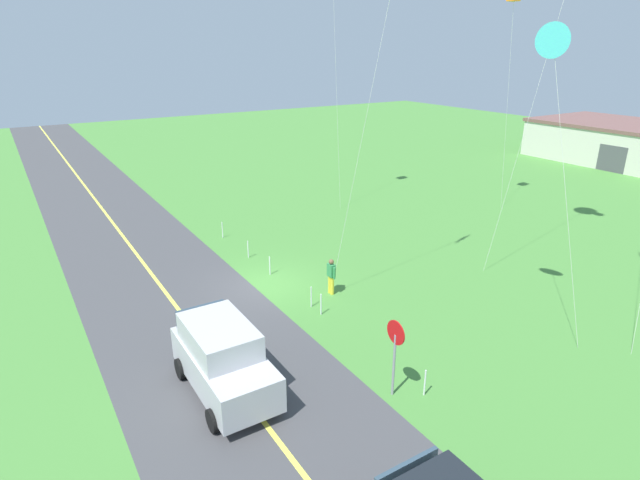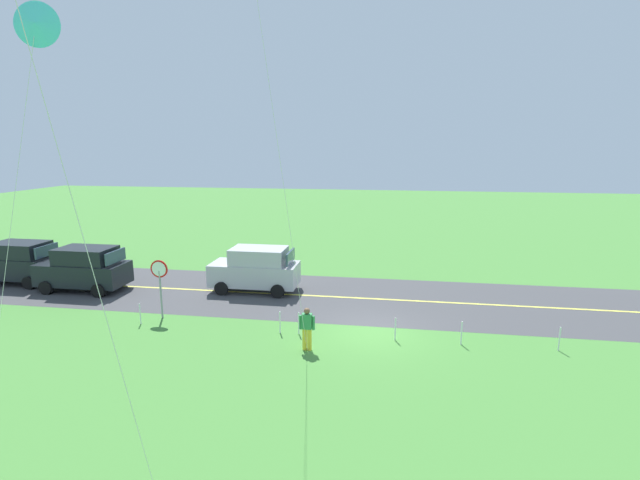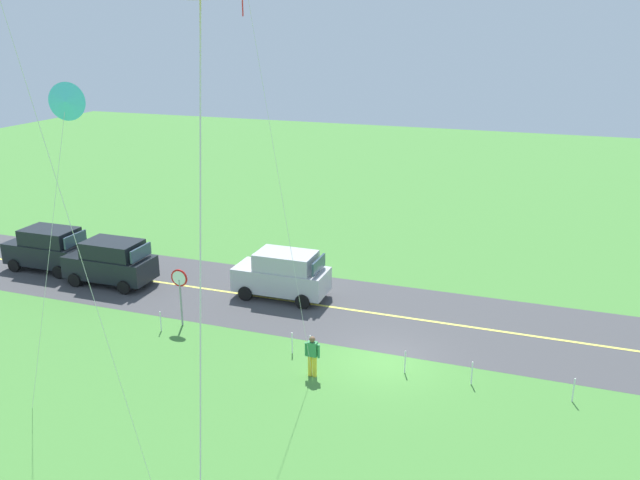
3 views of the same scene
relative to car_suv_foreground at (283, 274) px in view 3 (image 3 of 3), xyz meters
The scene contains 15 objects.
ground_plane 7.55m from the car_suv_foreground, 144.10° to the left, with size 120.00×120.00×0.10m, color #478438.
asphalt_road 6.16m from the car_suv_foreground, behind, with size 120.00×7.00×0.00m, color #424244.
road_centre_stripe 6.16m from the car_suv_foreground, behind, with size 120.00×0.16×0.00m, color #E5E04C.
car_suv_foreground is the anchor object (origin of this frame).
car_parked_east_near 8.75m from the car_suv_foreground, ahead, with size 4.40×2.12×2.24m.
car_parked_east_far 13.02m from the car_suv_foreground, ahead, with size 4.40×2.12×2.24m.
stop_sign 5.21m from the car_suv_foreground, 55.76° to the left, with size 0.76×0.08×2.56m.
person_adult_near 7.48m from the car_suv_foreground, 120.80° to the left, with size 0.58×0.22×1.60m.
kite_yellow_high 14.24m from the car_suv_foreground, 79.39° to the left, with size 2.91×0.93×10.74m.
fence_post_0 13.80m from the car_suv_foreground, 158.41° to the left, with size 0.05×0.05×0.90m, color silver.
fence_post_1 10.71m from the car_suv_foreground, 151.67° to the left, with size 0.05×0.05×0.90m, color silver.
fence_post_2 8.66m from the car_suv_foreground, 144.00° to the left, with size 0.05×0.05×0.90m, color silver.
fence_post_3 6.06m from the car_suv_foreground, 122.60° to the left, with size 0.05×0.05×0.90m, color silver.
fence_post_4 5.69m from the car_suv_foreground, 116.15° to the left, with size 0.05×0.05×0.90m, color silver.
fence_post_5 6.18m from the car_suv_foreground, 55.74° to the left, with size 0.05×0.05×0.90m, color silver.
Camera 3 is at (-5.04, 21.80, 12.25)m, focal length 36.36 mm.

